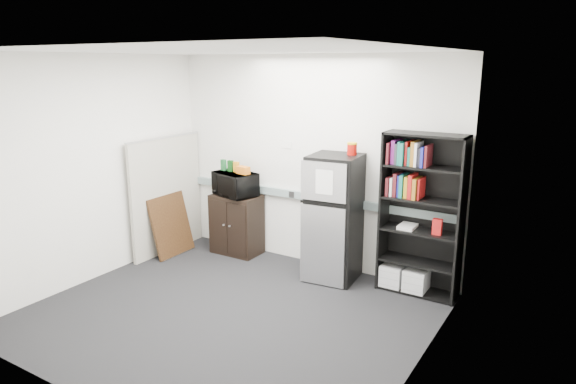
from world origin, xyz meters
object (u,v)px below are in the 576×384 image
object	(u,v)px
bookshelf	(420,211)
microwave	(235,184)
cabinet	(237,224)
refrigerator	(334,218)
cubicle_partition	(167,195)

from	to	relation	value
bookshelf	microwave	bearing A→B (deg)	-178.15
cabinet	refrigerator	size ratio (longest dim) A/B	0.54
microwave	refrigerator	world-z (taller)	refrigerator
microwave	refrigerator	xyz separation A→B (m)	(1.54, -0.06, -0.22)
cabinet	bookshelf	bearing A→B (deg)	1.49
bookshelf	refrigerator	distance (m)	1.03
cubicle_partition	microwave	size ratio (longest dim) A/B	2.78
cabinet	cubicle_partition	bearing A→B (deg)	-154.34
refrigerator	microwave	bearing A→B (deg)	171.65
cabinet	refrigerator	world-z (taller)	refrigerator
bookshelf	microwave	xyz separation A→B (m)	(-2.53, -0.08, 0.02)
microwave	bookshelf	bearing A→B (deg)	16.91
refrigerator	bookshelf	bearing A→B (deg)	2.36
cubicle_partition	cabinet	bearing A→B (deg)	25.66
microwave	refrigerator	size ratio (longest dim) A/B	0.38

